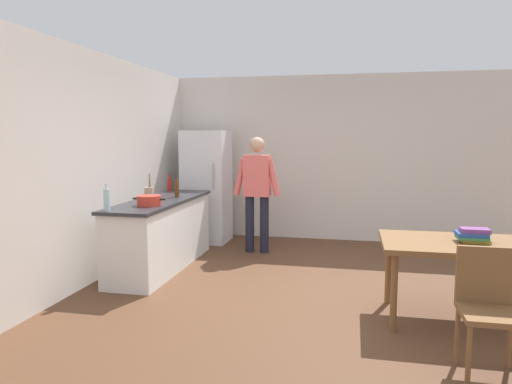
{
  "coord_description": "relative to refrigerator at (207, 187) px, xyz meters",
  "views": [
    {
      "loc": [
        0.43,
        -4.73,
        1.71
      ],
      "look_at": [
        -0.78,
        0.98,
        1.0
      ],
      "focal_mm": 32.45,
      "sensor_mm": 36.0,
      "label": 1
    }
  ],
  "objects": [
    {
      "name": "ground_plane",
      "position": [
        1.9,
        -2.4,
        -0.9
      ],
      "size": [
        14.0,
        14.0,
        0.0
      ],
      "primitive_type": "plane",
      "color": "brown"
    },
    {
      "name": "wall_back",
      "position": [
        1.9,
        0.6,
        0.45
      ],
      "size": [
        6.4,
        0.12,
        2.7
      ],
      "primitive_type": "cube",
      "color": "silver",
      "rests_on": "ground_plane"
    },
    {
      "name": "wall_left",
      "position": [
        -0.7,
        -2.2,
        0.45
      ],
      "size": [
        0.12,
        5.6,
        2.7
      ],
      "primitive_type": "cube",
      "color": "silver",
      "rests_on": "ground_plane"
    },
    {
      "name": "kitchen_counter",
      "position": [
        -0.1,
        -1.6,
        -0.45
      ],
      "size": [
        0.64,
        2.2,
        0.9
      ],
      "color": "white",
      "rests_on": "ground_plane"
    },
    {
      "name": "refrigerator",
      "position": [
        0.0,
        0.0,
        0.0
      ],
      "size": [
        0.7,
        0.67,
        1.8
      ],
      "color": "white",
      "rests_on": "ground_plane"
    },
    {
      "name": "person",
      "position": [
        0.95,
        -0.55,
        0.08
      ],
      "size": [
        0.7,
        0.22,
        1.7
      ],
      "color": "#1E1E2D",
      "rests_on": "ground_plane"
    },
    {
      "name": "dining_table",
      "position": [
        3.3,
        -2.7,
        -0.23
      ],
      "size": [
        1.4,
        0.9,
        0.75
      ],
      "color": "brown",
      "rests_on": "ground_plane"
    },
    {
      "name": "chair",
      "position": [
        3.3,
        -3.67,
        -0.37
      ],
      "size": [
        0.42,
        0.42,
        0.91
      ],
      "rotation": [
        0.0,
        0.0,
        -0.05
      ],
      "color": "brown",
      "rests_on": "ground_plane"
    },
    {
      "name": "cooking_pot",
      "position": [
        -0.01,
        -2.14,
        0.06
      ],
      "size": [
        0.4,
        0.28,
        0.12
      ],
      "color": "red",
      "rests_on": "kitchen_counter"
    },
    {
      "name": "utensil_jar",
      "position": [
        -0.32,
        -1.49,
        0.08
      ],
      "size": [
        0.11,
        0.11,
        0.32
      ],
      "color": "tan",
      "rests_on": "kitchen_counter"
    },
    {
      "name": "bottle_beer_brown",
      "position": [
        0.02,
        -1.35,
        0.11
      ],
      "size": [
        0.06,
        0.06,
        0.26
      ],
      "color": "#5B3314",
      "rests_on": "kitchen_counter"
    },
    {
      "name": "bottle_water_clear",
      "position": [
        -0.29,
        -2.61,
        0.13
      ],
      "size": [
        0.07,
        0.07,
        0.3
      ],
      "color": "silver",
      "rests_on": "kitchen_counter"
    },
    {
      "name": "bottle_sauce_red",
      "position": [
        -0.36,
        -0.69,
        0.1
      ],
      "size": [
        0.06,
        0.06,
        0.24
      ],
      "color": "#B22319",
      "rests_on": "kitchen_counter"
    },
    {
      "name": "book_stack",
      "position": [
        3.41,
        -2.69,
        -0.08
      ],
      "size": [
        0.28,
        0.22,
        0.13
      ],
      "color": "gold",
      "rests_on": "dining_table"
    }
  ]
}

